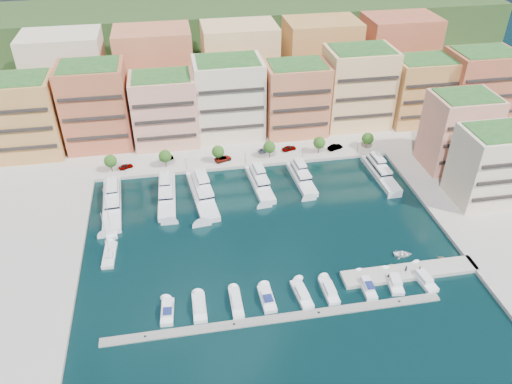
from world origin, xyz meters
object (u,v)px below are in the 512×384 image
at_px(tender_1, 391,265).
at_px(person_1, 419,269).
at_px(tree_5, 368,138).
at_px(tree_1, 165,156).
at_px(tree_3, 269,147).
at_px(yacht_3, 259,182).
at_px(tree_0, 110,161).
at_px(yacht_6, 380,171).
at_px(yacht_2, 202,192).
at_px(yacht_4, 301,177).
at_px(lamppost_1, 186,161).
at_px(car_5, 335,147).
at_px(cruiser_7, 367,286).
at_px(sailboat_1, 110,256).
at_px(tree_4, 319,143).
at_px(cruiser_6, 329,291).
at_px(cruiser_2, 199,308).
at_px(cruiser_5, 302,294).
at_px(car_2, 223,159).
at_px(tree_2, 218,152).
at_px(car_1, 166,158).
at_px(cruiser_1, 167,312).
at_px(cruiser_8, 394,282).
at_px(lamppost_0, 124,166).
at_px(tender_3, 441,257).
at_px(car_3, 265,150).
at_px(cruiser_4, 267,299).
at_px(car_4, 289,148).
at_px(lamppost_4, 358,146).
at_px(person_0, 406,269).
at_px(car_0, 126,166).
at_px(cruiser_9, 423,278).

xyz_separation_m(tender_1, person_1, (4.88, -3.94, 1.50)).
bearing_deg(tree_5, tree_1, 180.00).
bearing_deg(tree_3, yacht_3, -112.59).
xyz_separation_m(tree_0, yacht_6, (79.02, -14.02, -3.53)).
xyz_separation_m(yacht_2, yacht_4, (29.55, 2.88, -0.12)).
bearing_deg(lamppost_1, car_5, 4.39).
xyz_separation_m(cruiser_7, sailboat_1, (-57.16, 20.56, -0.26)).
distance_m(tree_4, cruiser_6, 59.92).
height_order(yacht_2, cruiser_2, yacht_2).
bearing_deg(tree_0, cruiser_5, -53.02).
height_order(cruiser_5, person_1, person_1).
height_order(tree_1, car_2, tree_1).
xyz_separation_m(tree_2, person_1, (39.63, -56.44, -2.87)).
height_order(yacht_4, car_1, yacht_4).
height_order(lamppost_1, cruiser_1, lamppost_1).
relative_size(tree_4, cruiser_2, 0.71).
bearing_deg(cruiser_8, car_5, 85.40).
bearing_deg(yacht_6, cruiser_7, -114.85).
height_order(tree_1, tender_1, tree_1).
relative_size(tree_4, sailboat_1, 0.43).
bearing_deg(cruiser_5, tree_4, 70.78).
bearing_deg(cruiser_8, yacht_3, 116.82).
bearing_deg(lamppost_0, car_5, 3.19).
distance_m(yacht_6, person_1, 43.06).
bearing_deg(tree_3, car_1, 172.20).
bearing_deg(car_2, cruiser_8, -169.26).
xyz_separation_m(cruiser_7, car_2, (-25.08, 58.66, 1.18)).
height_order(cruiser_2, cruiser_8, same).
relative_size(yacht_6, tender_3, 12.51).
height_order(tree_2, tree_3, same).
height_order(tree_1, car_3, tree_1).
distance_m(cruiser_2, cruiser_4, 14.64).
xyz_separation_m(tender_1, car_4, (-11.62, 55.85, 1.43)).
bearing_deg(car_5, tree_3, 73.22).
distance_m(lamppost_4, cruiser_4, 68.74).
bearing_deg(person_1, lamppost_1, -75.34).
bearing_deg(tree_1, cruiser_2, -84.74).
height_order(sailboat_1, car_2, sailboat_1).
bearing_deg(yacht_4, tender_3, -58.10).
xyz_separation_m(lamppost_4, cruiser_8, (-10.90, -55.78, -3.28)).
relative_size(cruiser_7, car_3, 1.72).
relative_size(yacht_3, yacht_6, 0.93).
distance_m(lamppost_1, person_0, 71.05).
height_order(car_0, car_4, car_4).
bearing_deg(lamppost_1, person_1, -47.49).
bearing_deg(car_0, car_4, -111.86).
bearing_deg(tender_3, yacht_3, 65.93).
height_order(yacht_4, cruiser_9, yacht_4).
bearing_deg(cruiser_8, person_0, 32.26).
distance_m(cruiser_4, tender_3, 43.96).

